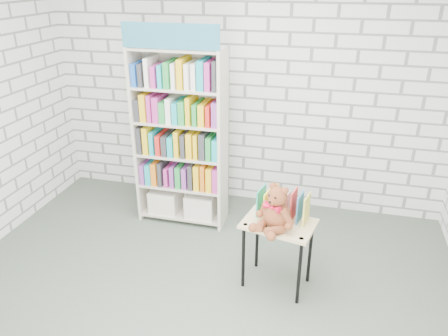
# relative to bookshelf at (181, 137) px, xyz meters

# --- Properties ---
(ground) EXTENTS (4.50, 4.50, 0.00)m
(ground) POSITION_rel_bookshelf_xyz_m (0.54, -1.36, -0.97)
(ground) COLOR #465245
(ground) RESTS_ON ground
(room_shell) EXTENTS (4.52, 4.02, 2.81)m
(room_shell) POSITION_rel_bookshelf_xyz_m (0.54, -1.36, 0.81)
(room_shell) COLOR silver
(room_shell) RESTS_ON ground
(bookshelf) EXTENTS (0.95, 0.37, 2.13)m
(bookshelf) POSITION_rel_bookshelf_xyz_m (0.00, 0.00, 0.00)
(bookshelf) COLOR beige
(bookshelf) RESTS_ON ground
(display_table) EXTENTS (0.66, 0.52, 0.63)m
(display_table) POSITION_rel_bookshelf_xyz_m (1.17, -0.89, -0.42)
(display_table) COLOR tan
(display_table) RESTS_ON ground
(table_books) EXTENTS (0.44, 0.26, 0.24)m
(table_books) POSITION_rel_bookshelf_xyz_m (1.19, -0.80, -0.21)
(table_books) COLOR teal
(table_books) RESTS_ON display_table
(teddy_bear) EXTENTS (0.36, 0.35, 0.38)m
(teddy_bear) POSITION_rel_bookshelf_xyz_m (1.14, -0.98, -0.18)
(teddy_bear) COLOR brown
(teddy_bear) RESTS_ON display_table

